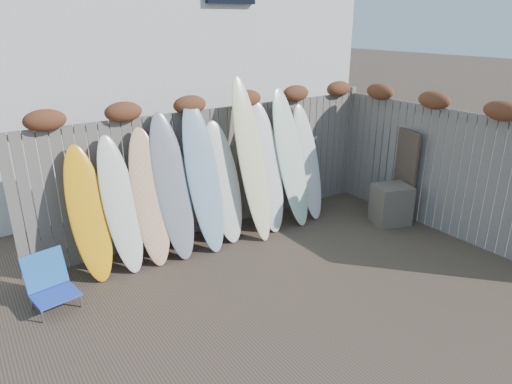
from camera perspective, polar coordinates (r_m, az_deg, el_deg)
ground at (r=6.03m, az=6.54°, el=-12.32°), size 80.00×80.00×0.00m
back_fence at (r=7.37m, az=-4.83°, el=4.15°), size 6.05×0.28×2.24m
right_fence at (r=7.83m, az=22.67°, el=3.28°), size 0.28×4.40×2.24m
house at (r=10.99m, az=-14.27°, el=19.73°), size 8.50×5.50×6.33m
beach_chair at (r=6.14m, az=-24.38°, el=-10.25°), size 0.57×0.60×0.66m
wooden_crate at (r=8.08m, az=16.53°, el=-1.50°), size 0.70×0.64×0.67m
lattice_panel at (r=8.44m, az=17.19°, el=2.58°), size 0.34×1.01×1.56m
surfboard_0 at (r=6.37m, az=-20.20°, el=-2.60°), size 0.52×0.66×1.78m
surfboard_1 at (r=6.45m, az=-16.58°, el=-1.56°), size 0.53×0.70×1.85m
surfboard_2 at (r=6.55m, az=-13.16°, el=-0.64°), size 0.55×0.72×1.90m
surfboard_3 at (r=6.63m, az=-10.42°, el=0.66°), size 0.53×0.74×2.08m
surfboard_4 at (r=6.78m, az=-6.59°, el=1.86°), size 0.53×0.78×2.20m
surfboard_5 at (r=7.06m, az=-4.12°, el=1.22°), size 0.56×0.67×1.85m
surfboard_6 at (r=7.09m, az=-0.58°, el=4.09°), size 0.46×0.87×2.49m
surfboard_7 at (r=7.41m, az=1.27°, el=3.08°), size 0.59×0.77×2.06m
surfboard_8 at (r=7.64m, az=4.33°, el=4.30°), size 0.59×0.83×2.25m
surfboard_9 at (r=7.95m, az=6.46°, el=3.74°), size 0.47×0.70×1.95m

